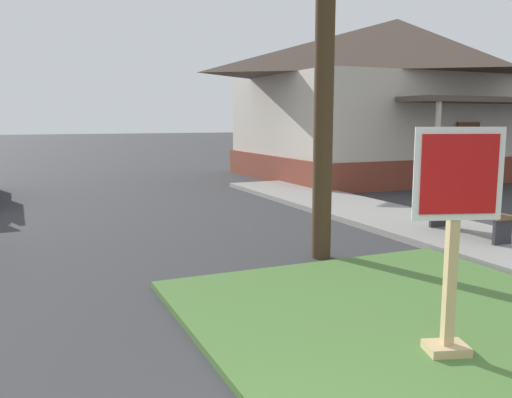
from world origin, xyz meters
TOP-DOWN VIEW (x-y plane):
  - grass_corner_patch at (2.52, 1.67)m, footprint 4.51×5.96m
  - sidewalk_strip at (5.97, 5.77)m, footprint 2.20×16.40m
  - stop_sign at (2.21, 1.48)m, footprint 0.76×0.38m
  - manhole_cover at (0.62, 2.44)m, footprint 0.70×0.70m
  - street_bench at (5.92, 5.03)m, footprint 0.47×1.72m
  - corner_house at (11.92, 14.80)m, footprint 11.07×9.09m

SIDE VIEW (x-z plane):
  - manhole_cover at x=0.62m, z-range 0.00..0.02m
  - grass_corner_patch at x=2.52m, z-range 0.00..0.08m
  - sidewalk_strip at x=5.97m, z-range 0.00..0.12m
  - street_bench at x=5.92m, z-range 0.17..1.02m
  - stop_sign at x=2.21m, z-range 0.07..2.08m
  - corner_house at x=11.92m, z-range 0.08..5.91m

